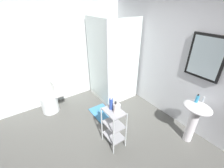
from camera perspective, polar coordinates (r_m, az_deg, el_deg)
The scene contains 13 objects.
ground_plane at distance 2.94m, azimuth -6.56°, elevation -22.77°, with size 4.20×4.20×0.02m, color #555550.
wall_back at distance 3.26m, azimuth 22.09°, elevation 8.39°, with size 4.20×0.14×2.50m.
wall_left at distance 3.73m, azimuth -21.85°, elevation 10.87°, with size 0.10×4.20×2.50m, color silver.
shower_stall at distance 3.90m, azimuth -0.02°, elevation 1.19°, with size 0.92×0.92×2.00m.
pedestal_sink at distance 2.98m, azimuth 28.84°, elevation -10.33°, with size 0.46×0.37×0.81m.
sink_faucet at distance 2.92m, azimuth 31.28°, elevation -5.02°, with size 0.03×0.03×0.10m, color silver.
toilet at distance 3.74m, azimuth -21.97°, elevation -5.24°, with size 0.37×0.49×0.76m.
storage_cart at distance 2.66m, azimuth 0.63°, elevation -15.20°, with size 0.38×0.28×0.74m.
hand_soap_bottle at distance 2.85m, azimuth 29.50°, elevation -4.86°, with size 0.05×0.05×0.15m.
shampoo_bottle_blue at distance 2.44m, azimuth -0.33°, elevation -7.43°, with size 0.06×0.06×0.24m.
lotion_bottle_white at distance 2.36m, azimuth 1.33°, elevation -9.12°, with size 0.06×0.06×0.22m.
rinse_cup at distance 2.44m, azimuth 2.32°, elevation -8.78°, with size 0.08×0.08×0.11m, color silver.
bath_mat at distance 3.56m, azimuth -3.79°, elevation -10.87°, with size 0.60×0.40×0.02m, color teal.
Camera 1 is at (1.65, -0.77, 2.30)m, focal length 24.18 mm.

